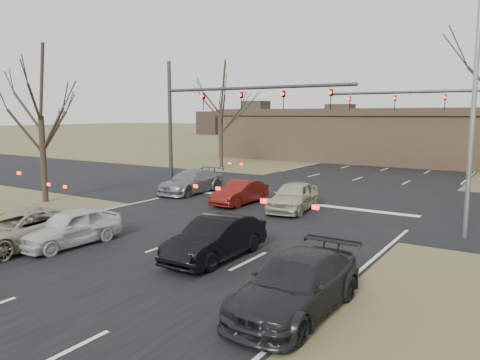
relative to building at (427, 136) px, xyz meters
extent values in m
plane|color=brown|center=(-2.00, -38.00, -2.67)|extent=(360.00, 360.00, 0.00)
cube|color=black|center=(-2.00, 22.00, -2.66)|extent=(14.00, 300.00, 0.02)
cube|color=black|center=(-2.00, -23.00, -2.65)|extent=(200.00, 14.00, 0.02)
cube|color=#816045|center=(0.00, 0.00, -0.37)|extent=(42.00, 10.00, 4.60)
cube|color=#38281E|center=(0.00, 0.00, 2.28)|extent=(42.40, 10.40, 0.70)
cylinder|color=#383A3D|center=(-10.50, -25.00, 1.33)|extent=(0.24, 0.24, 8.00)
cylinder|color=#383A3D|center=(-4.50, -25.00, 3.53)|extent=(12.00, 0.18, 0.18)
imported|color=black|center=(-7.83, -25.00, 2.83)|extent=(0.16, 0.20, 1.00)
imported|color=black|center=(-5.17, -25.00, 2.83)|extent=(0.16, 0.20, 1.00)
imported|color=black|center=(-2.50, -25.00, 2.83)|extent=(0.16, 0.20, 1.00)
imported|color=black|center=(0.17, -25.00, 2.83)|extent=(0.16, 0.20, 1.00)
cylinder|color=#383A3D|center=(1.50, -15.00, 3.53)|extent=(11.00, 0.18, 0.18)
imported|color=black|center=(3.86, -15.00, 2.83)|extent=(0.16, 0.20, 1.00)
imported|color=black|center=(0.71, -15.00, 2.83)|extent=(0.16, 0.20, 1.00)
imported|color=black|center=(-2.43, -15.00, 2.83)|extent=(0.16, 0.20, 1.00)
cylinder|color=gray|center=(7.00, -28.00, 2.33)|extent=(0.18, 0.18, 10.00)
cylinder|color=black|center=(-13.50, -32.00, -0.33)|extent=(0.32, 0.32, 4.68)
cylinder|color=black|center=(-15.00, -13.00, -0.05)|extent=(0.32, 0.32, 5.23)
imported|color=#A8A188|center=(-6.26, -38.07, -1.99)|extent=(2.60, 5.00, 1.35)
imported|color=silver|center=(-5.00, -36.88, -2.00)|extent=(1.74, 3.98, 1.33)
imported|color=black|center=(0.41, -35.31, -1.96)|extent=(1.52, 4.27, 1.40)
imported|color=black|center=(4.50, -37.67, -1.98)|extent=(1.98, 4.75, 1.37)
imported|color=slate|center=(-8.48, -25.50, -1.96)|extent=(2.11, 4.92, 1.41)
imported|color=#5A120C|center=(-4.04, -26.93, -2.04)|extent=(1.42, 3.84, 1.25)
imported|color=#BEB899|center=(-0.89, -26.92, -1.94)|extent=(2.28, 4.47, 1.46)
camera|label=1|loc=(9.20, -47.49, 2.10)|focal=35.00mm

